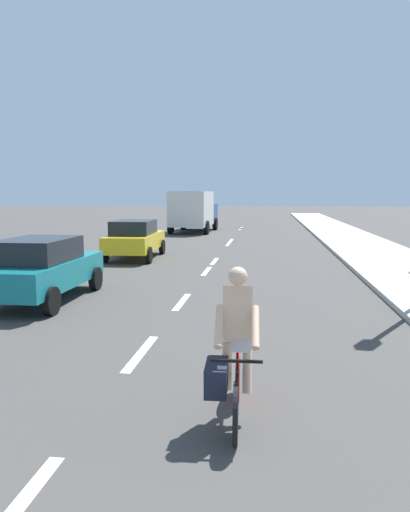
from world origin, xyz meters
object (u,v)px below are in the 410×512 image
object	(u,v)px
parked_car_teal	(42,268)
parked_car_yellow	(135,238)
delivery_truck	(194,210)
cyclist	(233,352)

from	to	relation	value
parked_car_teal	parked_car_yellow	xyz separation A→B (m)	(0.12, 7.76, 0.00)
parked_car_yellow	delivery_truck	world-z (taller)	delivery_truck
cyclist	parked_car_yellow	bearing A→B (deg)	-71.86
cyclist	parked_car_teal	xyz separation A→B (m)	(-5.14, 5.54, 0.01)
parked_car_teal	parked_car_yellow	distance (m)	7.77
parked_car_teal	parked_car_yellow	world-z (taller)	same
cyclist	parked_car_teal	size ratio (longest dim) A/B	0.45
parked_car_teal	delivery_truck	bearing A→B (deg)	88.33
cyclist	delivery_truck	world-z (taller)	delivery_truck
parked_car_teal	delivery_truck	xyz separation A→B (m)	(0.40, 21.27, 0.67)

